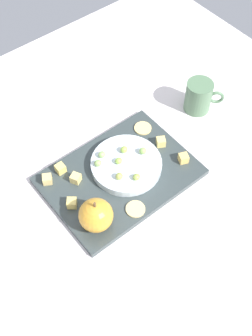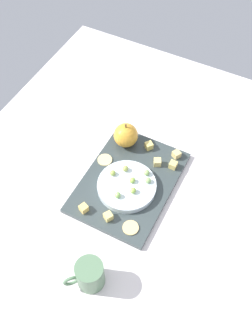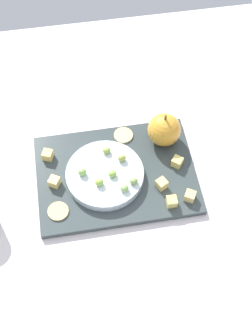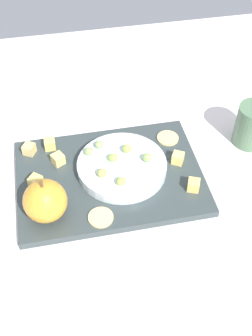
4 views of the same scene
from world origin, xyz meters
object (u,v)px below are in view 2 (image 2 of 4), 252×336
Objects in this scene: cheese_cube_4 at (173,165)px; cracker_1 at (105,160)px; grape_6 at (148,180)px; serving_dish at (127,186)px; cheese_cube_0 at (176,154)px; grape_3 at (118,195)px; apple_whole at (126,135)px; cracker_0 at (131,228)px; cup at (90,275)px; grape_5 at (125,169)px; grape_0 at (113,173)px; cheese_cube_1 at (84,208)px; cheese_cube_5 at (108,216)px; grape_2 at (133,190)px; cheese_cube_2 at (149,146)px; grape_4 at (147,173)px; grape_1 at (132,180)px; cheese_cube_3 at (157,162)px; platter at (129,182)px.

cheese_cube_4 is 20.09cm from cracker_1.
serving_dish is at bearing -54.96° from grape_6.
cheese_cube_4 is (4.01, 0.62, 0.00)cm from cheese_cube_0.
apple_whole is at bearing -158.86° from grape_3.
cracker_0 is 16.98cm from cup.
cup reaches higher than grape_5.
cheese_cube_4 is at bearing 130.01° from grape_0.
apple_whole is 26.06cm from cheese_cube_1.
cheese_cube_5 is at bearing 9.59° from grape_5.
grape_2 is at bearing 43.18° from grape_5.
apple_whole is 4.21× the size of grape_2.
grape_4 reaches higher than cheese_cube_2.
cheese_cube_4 is 40.10cm from cup.
cracker_1 is 14.47cm from grape_3.
grape_1 is (-12.22, 0.99, 1.61)cm from cheese_cube_5.
cracker_0 is (22.03, 2.40, -0.83)cm from cheese_cube_3.
grape_4 is at bearing 127.16° from platter.
grape_0 is (15.48, -13.04, 1.60)cm from cheese_cube_0.
grape_2 is 0.21× the size of cup.
grape_0 reaches higher than cheese_cube_2.
cheese_cube_2 is 9.83cm from cheese_cube_4.
grape_6 is at bearing 102.95° from grape_0.
cheese_cube_3 is at bearing 137.70° from grape_5.
platter is at bearing -150.99° from cracker_0.
apple_whole is (-11.85, -7.03, 4.38)cm from platter.
cheese_cube_2 reaches higher than serving_dish.
cup reaches higher than grape_3.
cheese_cube_0 is at bearing -171.17° from cheese_cube_4.
grape_5 reaches higher than cheese_cube_3.
grape_6 is at bearing 81.62° from cracker_1.
grape_5 reaches higher than grape_0.
grape_4 is at bearing 89.76° from cracker_1.
grape_1 is 1.00× the size of grape_4.
grape_1 is at bearing -173.84° from cup.
grape_2 is at bearing 30.00° from grape_1.
grape_4 is (-16.19, -3.13, 2.46)cm from cracker_0.
cracker_0 is 16.70cm from grape_0.
serving_dish is 9.50× the size of grape_5.
grape_3 is 1.00× the size of grape_5.
grape_1 is at bearing 59.35° from platter.
cheese_cube_0 is 27.28cm from cracker_0.
cheese_cube_0 is at bearing 163.63° from grape_2.
grape_1 is at bearing -155.13° from cracker_0.
grape_6 is at bearing 4.89° from cheese_cube_3.
grape_3 is (17.27, -8.98, 1.73)cm from cheese_cube_4.
grape_1 is 4.34cm from grape_5.
cheese_cube_5 is 0.48× the size of cracker_1.
cheese_cube_0 reaches higher than cracker_0.
cracker_1 is 2.47× the size of grape_1.
cup is (38.61, -0.11, 1.80)cm from cheese_cube_3.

